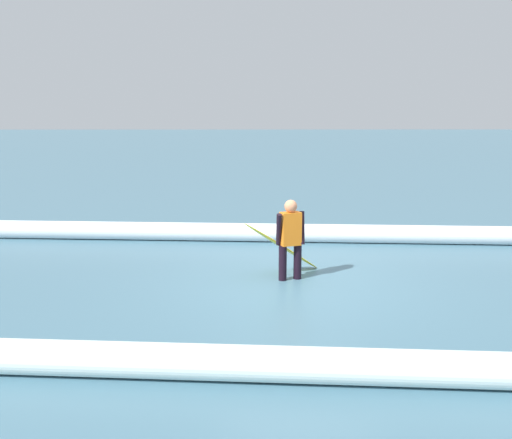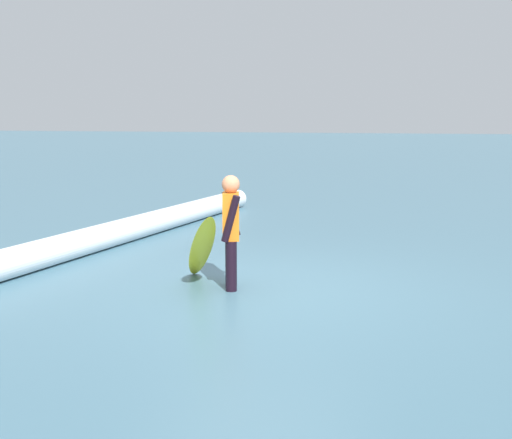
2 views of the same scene
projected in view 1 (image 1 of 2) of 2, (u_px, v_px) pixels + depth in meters
ground_plane at (297, 285)px, 9.60m from camera, size 169.32×169.32×0.00m
surfer at (290, 236)px, 9.75m from camera, size 0.50×0.38×1.40m
surfboard at (282, 247)px, 10.14m from camera, size 1.50×1.02×1.05m
wave_crest_foreground at (203, 232)px, 12.84m from camera, size 17.87×1.70×0.41m
wave_crest_midground at (246, 363)px, 6.15m from camera, size 23.02×2.20×0.39m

